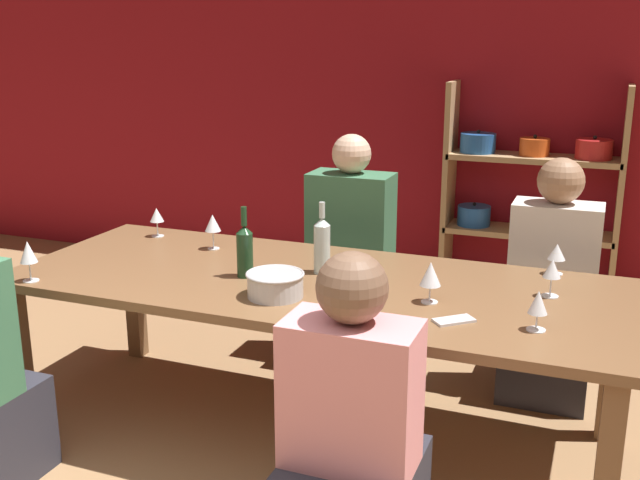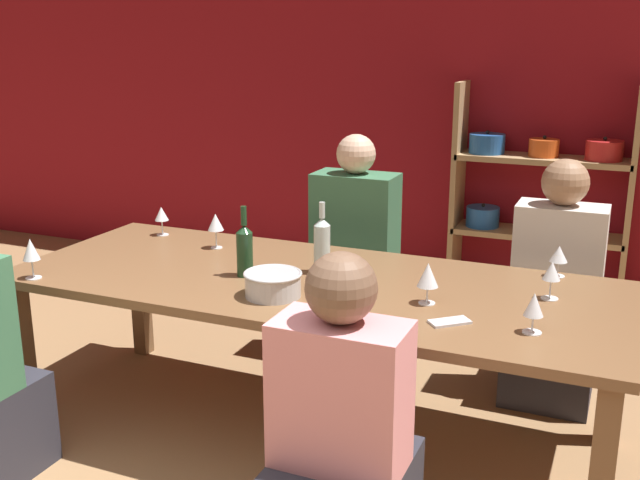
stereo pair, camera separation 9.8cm
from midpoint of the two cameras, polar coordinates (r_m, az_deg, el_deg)
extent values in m
cube|color=maroon|center=(5.25, 7.01, 10.86)|extent=(8.80, 0.06, 2.70)
cube|color=tan|center=(5.09, 9.22, 3.60)|extent=(0.04, 0.30, 1.47)
cube|color=tan|center=(4.98, 21.30, 2.48)|extent=(0.04, 0.30, 1.47)
cube|color=tan|center=(5.20, 14.65, -4.66)|extent=(1.07, 0.30, 0.04)
cylinder|color=#235BAD|center=(5.22, 10.82, -3.51)|extent=(0.19, 0.19, 0.10)
sphere|color=black|center=(5.20, 10.86, -2.84)|extent=(0.02, 0.02, 0.02)
cylinder|color=#338447|center=(5.18, 14.70, -3.93)|extent=(0.20, 0.20, 0.10)
sphere|color=black|center=(5.16, 14.75, -3.26)|extent=(0.02, 0.02, 0.02)
cylinder|color=silver|center=(5.15, 18.63, -4.35)|extent=(0.23, 0.23, 0.10)
sphere|color=black|center=(5.13, 18.69, -3.71)|extent=(0.02, 0.02, 0.02)
cube|color=tan|center=(5.06, 15.02, 0.56)|extent=(1.07, 0.30, 0.04)
cylinder|color=#235BAD|center=(5.08, 11.11, 1.85)|extent=(0.22, 0.22, 0.13)
sphere|color=black|center=(5.07, 11.15, 2.70)|extent=(0.02, 0.02, 0.02)
cylinder|color=gold|center=(5.04, 15.08, 1.32)|extent=(0.23, 0.23, 0.10)
sphere|color=black|center=(5.02, 15.13, 2.02)|extent=(0.02, 0.02, 0.02)
cube|color=tan|center=(4.96, 15.41, 6.02)|extent=(1.07, 0.30, 0.04)
cylinder|color=#235BAD|center=(4.99, 11.39, 7.27)|extent=(0.23, 0.23, 0.12)
sphere|color=black|center=(4.98, 11.44, 8.11)|extent=(0.02, 0.02, 0.02)
cylinder|color=#E0561E|center=(4.95, 15.47, 6.85)|extent=(0.19, 0.19, 0.11)
sphere|color=black|center=(4.94, 15.53, 7.62)|extent=(0.02, 0.02, 0.02)
cylinder|color=red|center=(4.92, 19.61, 6.54)|extent=(0.22, 0.22, 0.12)
sphere|color=black|center=(4.91, 19.69, 7.37)|extent=(0.02, 0.02, 0.02)
cube|color=brown|center=(3.23, -1.51, -3.35)|extent=(2.64, 1.05, 0.04)
cube|color=brown|center=(3.68, -22.67, -8.35)|extent=(0.08, 0.08, 0.70)
cube|color=brown|center=(2.76, 20.07, -16.29)|extent=(0.08, 0.08, 0.70)
cube|color=brown|center=(4.31, -14.56, -4.18)|extent=(0.08, 0.08, 0.70)
cube|color=brown|center=(3.56, 20.55, -8.97)|extent=(0.08, 0.08, 0.70)
cylinder|color=#B7BABC|center=(3.01, -4.36, -3.44)|extent=(0.23, 0.23, 0.10)
torus|color=#B7BABC|center=(3.00, -4.38, -2.61)|extent=(0.24, 0.24, 0.01)
cylinder|color=#B2C6C1|center=(3.28, -0.70, -0.71)|extent=(0.07, 0.07, 0.22)
cone|color=#B2C6C1|center=(3.25, -0.71, 1.40)|extent=(0.07, 0.07, 0.03)
cylinder|color=#B2C6C1|center=(3.24, -0.71, 2.29)|extent=(0.03, 0.03, 0.07)
cylinder|color=#19381E|center=(3.26, -6.60, -1.14)|extent=(0.07, 0.07, 0.20)
cone|color=#19381E|center=(3.23, -6.66, 0.80)|extent=(0.07, 0.07, 0.03)
cylinder|color=#19381E|center=(3.21, -6.69, 1.80)|extent=(0.03, 0.03, 0.08)
cylinder|color=white|center=(3.14, 16.26, -4.12)|extent=(0.07, 0.07, 0.00)
cylinder|color=white|center=(3.13, 16.31, -3.42)|extent=(0.01, 0.01, 0.08)
cone|color=white|center=(3.11, 16.42, -2.09)|extent=(0.07, 0.07, 0.08)
cylinder|color=beige|center=(3.11, 16.39, -2.42)|extent=(0.04, 0.04, 0.03)
cylinder|color=white|center=(2.78, 15.16, -6.62)|extent=(0.07, 0.07, 0.00)
cylinder|color=white|center=(2.77, 15.20, -6.00)|extent=(0.01, 0.01, 0.06)
cone|color=white|center=(2.75, 15.31, -4.59)|extent=(0.07, 0.07, 0.08)
cylinder|color=white|center=(3.44, 16.69, -2.48)|extent=(0.07, 0.07, 0.00)
cylinder|color=white|center=(3.43, 16.73, -1.94)|extent=(0.01, 0.01, 0.06)
cone|color=white|center=(3.41, 16.82, -0.86)|extent=(0.08, 0.08, 0.07)
cylinder|color=beige|center=(3.41, 16.80, -1.14)|extent=(0.04, 0.04, 0.03)
cylinder|color=white|center=(4.01, -12.93, 0.30)|extent=(0.06, 0.06, 0.00)
cylinder|color=white|center=(4.00, -12.96, 0.85)|extent=(0.01, 0.01, 0.08)
cone|color=white|center=(3.98, -13.03, 1.88)|extent=(0.07, 0.07, 0.07)
cylinder|color=white|center=(3.45, -21.91, -2.90)|extent=(0.07, 0.07, 0.00)
cylinder|color=white|center=(3.44, -21.98, -2.23)|extent=(0.01, 0.01, 0.08)
cone|color=white|center=(3.42, -22.13, -0.84)|extent=(0.07, 0.07, 0.09)
cylinder|color=maroon|center=(3.42, -22.09, -1.23)|extent=(0.04, 0.04, 0.04)
cylinder|color=white|center=(2.98, 7.40, -4.70)|extent=(0.07, 0.07, 0.00)
cylinder|color=white|center=(2.97, 7.42, -4.06)|extent=(0.01, 0.01, 0.07)
cone|color=white|center=(2.94, 7.48, -2.57)|extent=(0.08, 0.08, 0.10)
cylinder|color=beige|center=(2.95, 7.46, -3.02)|extent=(0.05, 0.05, 0.04)
cylinder|color=white|center=(3.72, -8.85, -0.65)|extent=(0.06, 0.06, 0.00)
cylinder|color=white|center=(3.71, -8.88, 0.03)|extent=(0.01, 0.01, 0.09)
cone|color=white|center=(3.69, -8.93, 1.31)|extent=(0.08, 0.08, 0.08)
cylinder|color=maroon|center=(3.69, -8.92, 0.99)|extent=(0.04, 0.04, 0.03)
cube|color=silver|center=(2.80, 9.18, -6.07)|extent=(0.16, 0.15, 0.01)
cube|color=pink|center=(2.37, 1.15, -11.69)|extent=(0.42, 0.23, 0.48)
sphere|color=brown|center=(2.23, 1.20, -3.66)|extent=(0.22, 0.22, 0.22)
cube|color=#2D2D38|center=(4.20, 1.61, -5.93)|extent=(0.44, 0.56, 0.46)
cube|color=#3D7551|center=(4.04, 1.66, 0.98)|extent=(0.44, 0.24, 0.59)
sphere|color=beige|center=(3.96, 1.71, 6.58)|extent=(0.21, 0.21, 0.21)
cube|color=#2D2D38|center=(3.98, 16.16, -8.18)|extent=(0.42, 0.52, 0.41)
cube|color=silver|center=(3.81, 16.71, -1.44)|extent=(0.42, 0.23, 0.56)
sphere|color=#9E7556|center=(3.72, 17.17, 4.33)|extent=(0.22, 0.22, 0.22)
camera|label=1|loc=(0.05, -90.86, -0.24)|focal=42.00mm
camera|label=2|loc=(0.05, 89.14, 0.24)|focal=42.00mm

